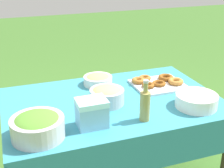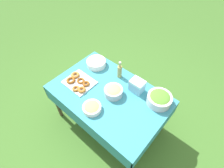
{
  "view_description": "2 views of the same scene",
  "coord_description": "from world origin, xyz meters",
  "px_view_note": "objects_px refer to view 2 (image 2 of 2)",
  "views": [
    {
      "loc": [
        0.63,
        1.75,
        1.61
      ],
      "look_at": [
        -0.01,
        -0.05,
        0.8
      ],
      "focal_mm": 50.0,
      "sensor_mm": 36.0,
      "label": 1
    },
    {
      "loc": [
        0.89,
        -0.95,
        2.38
      ],
      "look_at": [
        -0.01,
        0.07,
        0.81
      ],
      "focal_mm": 28.0,
      "sensor_mm": 36.0,
      "label": 2
    }
  ],
  "objects_px": {
    "donut_platter": "(79,82)",
    "plate_stack": "(96,63)",
    "cooler_box": "(137,86)",
    "salad_bowl": "(159,99)",
    "pasta_bowl": "(113,91)",
    "olive_oil_bottle": "(120,71)",
    "bread_bowl": "(92,108)"
  },
  "relations": [
    {
      "from": "cooler_box",
      "to": "olive_oil_bottle",
      "type": "bearing_deg",
      "value": 172.52
    },
    {
      "from": "bread_bowl",
      "to": "cooler_box",
      "type": "xyz_separation_m",
      "value": [
        0.21,
        0.56,
        0.04
      ]
    },
    {
      "from": "plate_stack",
      "to": "pasta_bowl",
      "type": "bearing_deg",
      "value": -24.29
    },
    {
      "from": "olive_oil_bottle",
      "to": "cooler_box",
      "type": "bearing_deg",
      "value": -7.48
    },
    {
      "from": "salad_bowl",
      "to": "olive_oil_bottle",
      "type": "relative_size",
      "value": 1.12
    },
    {
      "from": "salad_bowl",
      "to": "bread_bowl",
      "type": "bearing_deg",
      "value": -131.42
    },
    {
      "from": "pasta_bowl",
      "to": "donut_platter",
      "type": "distance_m",
      "value": 0.48
    },
    {
      "from": "donut_platter",
      "to": "olive_oil_bottle",
      "type": "relative_size",
      "value": 1.48
    },
    {
      "from": "donut_platter",
      "to": "plate_stack",
      "type": "relative_size",
      "value": 1.41
    },
    {
      "from": "donut_platter",
      "to": "cooler_box",
      "type": "height_order",
      "value": "cooler_box"
    },
    {
      "from": "donut_platter",
      "to": "olive_oil_bottle",
      "type": "bearing_deg",
      "value": 54.07
    },
    {
      "from": "pasta_bowl",
      "to": "bread_bowl",
      "type": "xyz_separation_m",
      "value": [
        -0.04,
        -0.32,
        -0.02
      ]
    },
    {
      "from": "olive_oil_bottle",
      "to": "salad_bowl",
      "type": "bearing_deg",
      "value": -2.06
    },
    {
      "from": "salad_bowl",
      "to": "cooler_box",
      "type": "xyz_separation_m",
      "value": [
        -0.3,
        -0.02,
        0.01
      ]
    },
    {
      "from": "donut_platter",
      "to": "olive_oil_bottle",
      "type": "height_order",
      "value": "olive_oil_bottle"
    },
    {
      "from": "pasta_bowl",
      "to": "plate_stack",
      "type": "bearing_deg",
      "value": 155.71
    },
    {
      "from": "olive_oil_bottle",
      "to": "cooler_box",
      "type": "distance_m",
      "value": 0.31
    },
    {
      "from": "cooler_box",
      "to": "pasta_bowl",
      "type": "bearing_deg",
      "value": -125.59
    },
    {
      "from": "olive_oil_bottle",
      "to": "bread_bowl",
      "type": "relative_size",
      "value": 1.19
    },
    {
      "from": "salad_bowl",
      "to": "plate_stack",
      "type": "height_order",
      "value": "salad_bowl"
    },
    {
      "from": "plate_stack",
      "to": "bread_bowl",
      "type": "distance_m",
      "value": 0.73
    },
    {
      "from": "bread_bowl",
      "to": "cooler_box",
      "type": "height_order",
      "value": "cooler_box"
    },
    {
      "from": "salad_bowl",
      "to": "olive_oil_bottle",
      "type": "xyz_separation_m",
      "value": [
        -0.61,
        0.02,
        0.03
      ]
    },
    {
      "from": "olive_oil_bottle",
      "to": "bread_bowl",
      "type": "bearing_deg",
      "value": -80.85
    },
    {
      "from": "pasta_bowl",
      "to": "olive_oil_bottle",
      "type": "relative_size",
      "value": 0.88
    },
    {
      "from": "plate_stack",
      "to": "cooler_box",
      "type": "bearing_deg",
      "value": 0.39
    },
    {
      "from": "donut_platter",
      "to": "cooler_box",
      "type": "relative_size",
      "value": 2.23
    },
    {
      "from": "olive_oil_bottle",
      "to": "bread_bowl",
      "type": "xyz_separation_m",
      "value": [
        0.1,
        -0.6,
        -0.06
      ]
    },
    {
      "from": "salad_bowl",
      "to": "donut_platter",
      "type": "xyz_separation_m",
      "value": [
        -0.92,
        -0.41,
        -0.05
      ]
    },
    {
      "from": "donut_platter",
      "to": "pasta_bowl",
      "type": "bearing_deg",
      "value": 19.22
    },
    {
      "from": "olive_oil_bottle",
      "to": "donut_platter",
      "type": "bearing_deg",
      "value": -125.93
    },
    {
      "from": "donut_platter",
      "to": "plate_stack",
      "type": "xyz_separation_m",
      "value": [
        -0.07,
        0.39,
        0.02
      ]
    }
  ]
}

